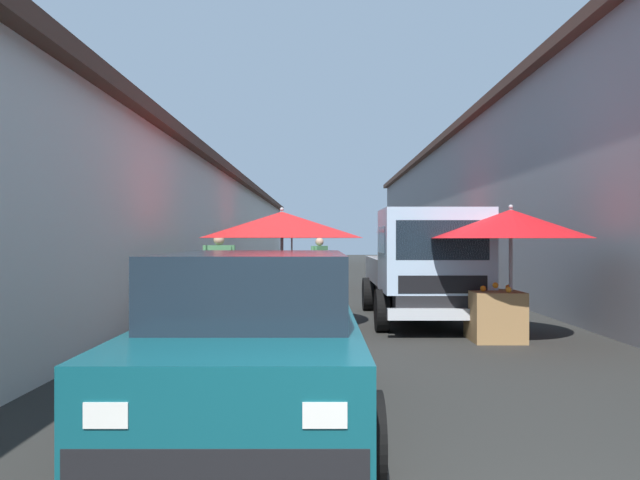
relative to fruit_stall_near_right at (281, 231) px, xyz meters
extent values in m
plane|color=#282826|center=(4.79, -1.50, -1.71)|extent=(90.00, 90.00, 0.00)
cube|color=silver|center=(7.04, 5.78, 0.09)|extent=(49.50, 7.00, 3.60)
cube|color=#4C3328|center=(7.04, 5.78, 2.01)|extent=(49.80, 7.50, 0.24)
cube|color=gray|center=(7.04, -8.79, 0.87)|extent=(49.50, 7.00, 5.17)
cube|color=#4C3328|center=(7.04, -8.79, 3.58)|extent=(49.80, 7.50, 0.24)
cylinder|color=#9E9EA3|center=(-0.02, -0.01, -0.69)|extent=(0.06, 0.06, 2.06)
cone|color=red|center=(-0.02, -0.01, 0.11)|extent=(2.88, 2.88, 0.46)
sphere|color=#9E9EA3|center=(-0.02, -0.01, 0.38)|extent=(0.07, 0.07, 0.07)
cube|color=#9E7547|center=(0.20, 0.18, -1.35)|extent=(0.74, 0.58, 0.72)
sphere|color=orange|center=(0.31, 0.33, -0.95)|extent=(0.09, 0.09, 0.09)
sphere|color=orange|center=(0.38, 0.16, -0.95)|extent=(0.09, 0.09, 0.09)
sphere|color=orange|center=(0.41, 0.04, -0.95)|extent=(0.09, 0.09, 0.09)
sphere|color=orange|center=(0.12, 0.25, -0.95)|extent=(0.09, 0.09, 0.09)
sphere|color=orange|center=(0.23, 0.16, -0.90)|extent=(0.09, 0.09, 0.09)
sphere|color=orange|center=(0.02, 0.17, -0.95)|extent=(0.09, 0.09, 0.09)
cylinder|color=#9E9EA3|center=(-1.31, -3.64, -0.70)|extent=(0.06, 0.06, 2.03)
cone|color=red|center=(-1.31, -3.64, 0.09)|extent=(2.45, 2.45, 0.45)
sphere|color=#9E9EA3|center=(-1.31, -3.64, 0.36)|extent=(0.07, 0.07, 0.07)
cube|color=#9E7547|center=(-1.29, -3.40, -1.33)|extent=(0.86, 0.77, 0.77)
sphere|color=orange|center=(-1.37, -3.20, -0.90)|extent=(0.09, 0.09, 0.09)
sphere|color=orange|center=(-1.58, -3.52, -0.90)|extent=(0.09, 0.09, 0.09)
sphere|color=orange|center=(-1.16, -3.65, -0.90)|extent=(0.09, 0.09, 0.09)
sphere|color=orange|center=(-1.43, -3.37, -0.85)|extent=(0.09, 0.09, 0.09)
cylinder|color=#9E9EA3|center=(7.29, -3.72, -0.65)|extent=(0.06, 0.06, 2.12)
cone|color=red|center=(7.29, -3.72, 0.24)|extent=(2.79, 2.79, 0.34)
sphere|color=#9E9EA3|center=(7.29, -3.72, 0.45)|extent=(0.07, 0.07, 0.07)
cube|color=brown|center=(7.51, -3.64, -1.33)|extent=(0.80, 0.79, 0.78)
sphere|color=orange|center=(7.78, -3.41, -0.89)|extent=(0.09, 0.09, 0.09)
sphere|color=orange|center=(7.41, -3.39, -0.89)|extent=(0.09, 0.09, 0.09)
sphere|color=orange|center=(7.59, -3.40, -0.84)|extent=(0.09, 0.09, 0.09)
sphere|color=orange|center=(7.73, -3.87, -0.89)|extent=(0.09, 0.09, 0.09)
sphere|color=orange|center=(7.40, -3.59, -0.89)|extent=(0.09, 0.09, 0.09)
sphere|color=orange|center=(7.37, -3.43, -0.89)|extent=(0.09, 0.09, 0.09)
cylinder|color=#9E9EA3|center=(8.43, 0.25, -0.66)|extent=(0.06, 0.06, 2.11)
cone|color=red|center=(8.43, 0.25, 0.24)|extent=(2.28, 2.28, 0.31)
sphere|color=#9E9EA3|center=(8.43, 0.25, 0.44)|extent=(0.07, 0.07, 0.07)
cube|color=brown|center=(8.61, 0.20, -1.30)|extent=(0.71, 0.63, 0.82)
sphere|color=orange|center=(8.63, 0.03, -0.84)|extent=(0.09, 0.09, 0.09)
sphere|color=orange|center=(8.76, 0.15, -0.84)|extent=(0.09, 0.09, 0.09)
sphere|color=orange|center=(8.37, 0.24, -0.84)|extent=(0.09, 0.09, 0.09)
sphere|color=orange|center=(8.84, 0.42, -0.79)|extent=(0.09, 0.09, 0.09)
cube|color=#0F4C56|center=(-5.45, -0.15, -1.14)|extent=(3.91, 1.74, 0.64)
cube|color=#19232D|center=(-5.30, -0.15, -0.54)|extent=(2.35, 1.53, 0.56)
cube|color=black|center=(-7.36, -0.16, -1.36)|extent=(0.11, 1.65, 0.20)
cube|color=silver|center=(-7.37, -0.75, -1.08)|extent=(0.06, 0.24, 0.14)
cube|color=silver|center=(-7.38, 0.42, -1.08)|extent=(0.06, 0.24, 0.14)
cylinder|color=black|center=(-6.77, -1.02, -1.41)|extent=(0.60, 0.20, 0.60)
cylinder|color=black|center=(-6.78, 0.70, -1.41)|extent=(0.60, 0.20, 0.60)
cylinder|color=black|center=(-4.12, -1.00, -1.41)|extent=(0.60, 0.20, 0.60)
cylinder|color=black|center=(-4.13, 0.72, -1.41)|extent=(0.60, 0.20, 0.60)
cube|color=black|center=(1.22, -2.61, -1.21)|extent=(4.80, 1.48, 0.36)
cube|color=#ADC6E0|center=(-0.41, -2.62, -0.33)|extent=(1.54, 1.75, 1.40)
cube|color=#19232D|center=(-1.15, -2.62, -0.16)|extent=(0.06, 1.47, 0.63)
cube|color=#19232D|center=(-0.41, -2.62, -0.16)|extent=(1.05, 1.78, 0.45)
cube|color=black|center=(-1.16, -2.62, -0.85)|extent=(0.06, 1.40, 0.28)
cube|color=silver|center=(-1.24, -2.62, -1.31)|extent=(0.12, 1.75, 0.18)
cube|color=gray|center=(2.04, -3.43, -0.78)|extent=(3.16, 0.07, 0.50)
cube|color=gray|center=(2.04, -1.79, -0.78)|extent=(3.16, 0.07, 0.50)
cube|color=gray|center=(3.59, -2.61, -0.78)|extent=(0.06, 1.65, 0.50)
cylinder|color=black|center=(-0.41, -3.49, -1.35)|extent=(0.72, 0.22, 0.72)
cylinder|color=black|center=(-0.41, -1.74, -1.35)|extent=(0.72, 0.22, 0.72)
cylinder|color=black|center=(2.67, -3.48, -1.35)|extent=(0.72, 0.22, 0.72)
cylinder|color=black|center=(2.66, -1.73, -1.35)|extent=(0.72, 0.22, 0.72)
cylinder|color=navy|center=(5.39, -0.70, -1.32)|extent=(0.14, 0.14, 0.80)
cylinder|color=navy|center=(5.27, -0.60, -1.32)|extent=(0.14, 0.14, 0.80)
cube|color=#4C8C59|center=(5.33, -0.65, -0.62)|extent=(0.49, 0.45, 0.60)
sphere|color=tan|center=(5.33, -0.65, -0.21)|extent=(0.22, 0.22, 0.22)
cylinder|color=#4C8C59|center=(5.55, -0.83, -0.59)|extent=(0.08, 0.08, 0.54)
cylinder|color=#4C8C59|center=(5.11, -0.47, -0.59)|extent=(0.08, 0.08, 0.54)
cylinder|color=#665B4C|center=(1.77, 1.32, -1.30)|extent=(0.14, 0.14, 0.83)
cylinder|color=#665B4C|center=(1.73, 1.48, -1.30)|extent=(0.14, 0.14, 0.83)
cube|color=#4C8C59|center=(1.75, 1.40, -0.58)|extent=(0.31, 0.52, 0.62)
sphere|color=tan|center=(1.75, 1.40, -0.15)|extent=(0.23, 0.23, 0.23)
cylinder|color=#4C8C59|center=(1.82, 1.12, -0.55)|extent=(0.08, 0.08, 0.56)
cylinder|color=#4C8C59|center=(1.68, 1.68, -0.55)|extent=(0.08, 0.08, 0.56)
cylinder|color=black|center=(4.70, 0.59, -1.49)|extent=(0.45, 0.21, 0.44)
cylinder|color=black|center=(3.50, 0.93, -1.49)|extent=(0.45, 0.23, 0.44)
cube|color=#3359A5|center=(4.05, 0.78, -1.44)|extent=(0.94, 0.51, 0.08)
ellipsoid|color=black|center=(3.76, 0.86, -1.07)|extent=(0.61, 0.40, 0.20)
cube|color=#3359A5|center=(4.65, 0.61, -1.04)|extent=(0.22, 0.35, 0.56)
cylinder|color=silver|center=(4.59, 0.63, -0.94)|extent=(0.28, 0.13, 0.68)
cylinder|color=black|center=(4.51, 0.65, -0.59)|extent=(0.54, 0.18, 0.04)
camera|label=1|loc=(-10.60, -0.73, -0.14)|focal=33.75mm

